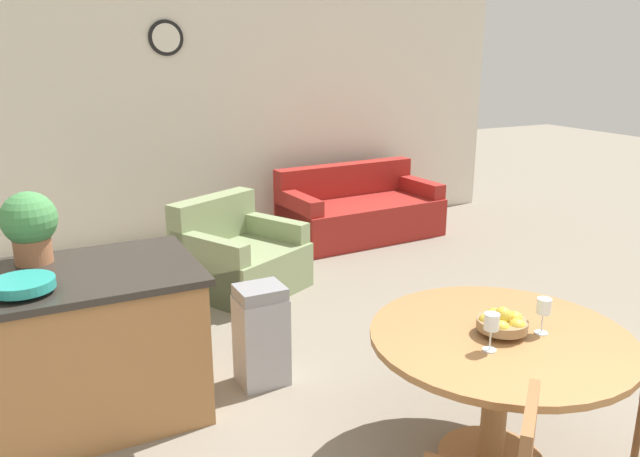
% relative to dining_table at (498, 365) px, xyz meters
% --- Properties ---
extents(wall_back, '(8.00, 0.09, 2.70)m').
position_rel_dining_table_xyz_m(wall_back, '(-0.36, 4.53, 0.79)').
color(wall_back, silver).
rests_on(wall_back, ground_plane).
extents(dining_table, '(1.28, 1.28, 0.73)m').
position_rel_dining_table_xyz_m(dining_table, '(0.00, 0.00, 0.00)').
color(dining_table, '#9E6B3D').
rests_on(dining_table, ground_plane).
extents(fruit_bowl, '(0.25, 0.25, 0.14)m').
position_rel_dining_table_xyz_m(fruit_bowl, '(-0.00, -0.00, 0.22)').
color(fruit_bowl, olive).
rests_on(fruit_bowl, dining_table).
extents(wine_glass_left, '(0.07, 0.07, 0.18)m').
position_rel_dining_table_xyz_m(wine_glass_left, '(-0.17, -0.11, 0.30)').
color(wine_glass_left, silver).
rests_on(wine_glass_left, dining_table).
extents(wine_glass_right, '(0.07, 0.07, 0.18)m').
position_rel_dining_table_xyz_m(wine_glass_right, '(0.18, -0.08, 0.30)').
color(wine_glass_right, silver).
rests_on(wine_glass_right, dining_table).
extents(kitchen_island, '(1.43, 0.90, 0.89)m').
position_rel_dining_table_xyz_m(kitchen_island, '(-1.85, 1.39, -0.12)').
color(kitchen_island, '#9E6B3D').
rests_on(kitchen_island, ground_plane).
extents(teal_bowl, '(0.31, 0.31, 0.08)m').
position_rel_dining_table_xyz_m(teal_bowl, '(-2.06, 1.17, 0.37)').
color(teal_bowl, teal).
rests_on(teal_bowl, kitchen_island).
extents(potted_plant, '(0.31, 0.31, 0.41)m').
position_rel_dining_table_xyz_m(potted_plant, '(-1.98, 1.66, 0.55)').
color(potted_plant, '#A36642').
rests_on(potted_plant, kitchen_island).
extents(trash_bin, '(0.30, 0.26, 0.66)m').
position_rel_dining_table_xyz_m(trash_bin, '(-0.76, 1.30, -0.24)').
color(trash_bin, '#9E9EA3').
rests_on(trash_bin, ground_plane).
extents(couch, '(1.80, 0.99, 0.79)m').
position_rel_dining_table_xyz_m(couch, '(1.43, 3.84, -0.29)').
color(couch, maroon).
rests_on(couch, ground_plane).
extents(armchair, '(1.21, 1.20, 0.80)m').
position_rel_dining_table_xyz_m(armchair, '(-0.34, 2.91, -0.29)').
color(armchair, gray).
rests_on(armchair, ground_plane).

